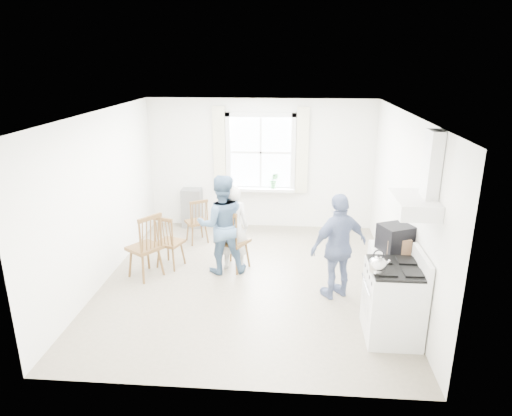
{
  "coord_description": "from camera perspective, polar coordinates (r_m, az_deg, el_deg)",
  "views": [
    {
      "loc": [
        0.61,
        -6.44,
        3.33
      ],
      "look_at": [
        0.09,
        0.2,
        1.14
      ],
      "focal_mm": 32.0,
      "sensor_mm": 36.0,
      "label": 1
    }
  ],
  "objects": [
    {
      "name": "room_shell",
      "position": [
        6.78,
        -0.87,
        0.79
      ],
      "size": [
        4.62,
        5.12,
        2.64
      ],
      "color": "gray",
      "rests_on": "ground"
    },
    {
      "name": "window_assembly",
      "position": [
        9.1,
        0.57,
        6.39
      ],
      "size": [
        1.88,
        0.24,
        1.7
      ],
      "color": "white",
      "rests_on": "room_shell"
    },
    {
      "name": "range_hood",
      "position": [
        5.48,
        19.79,
        2.0
      ],
      "size": [
        0.45,
        0.76,
        0.94
      ],
      "color": "silver",
      "rests_on": "room_shell"
    },
    {
      "name": "shelf_unit",
      "position": [
        9.46,
        -7.99,
        0.01
      ],
      "size": [
        0.4,
        0.3,
        0.8
      ],
      "primitive_type": "cube",
      "color": "slate",
      "rests_on": "ground"
    },
    {
      "name": "gas_stove",
      "position": [
        5.97,
        16.81,
        -11.1
      ],
      "size": [
        0.68,
        0.76,
        1.12
      ],
      "color": "silver",
      "rests_on": "ground"
    },
    {
      "name": "kettle",
      "position": [
        5.52,
        14.98,
        -6.89
      ],
      "size": [
        0.21,
        0.21,
        0.29
      ],
      "color": "silver",
      "rests_on": "gas_stove"
    },
    {
      "name": "low_cabinet",
      "position": [
        6.61,
        16.16,
        -8.4
      ],
      "size": [
        0.5,
        0.55,
        0.9
      ],
      "primitive_type": "cube",
      "color": "silver",
      "rests_on": "ground"
    },
    {
      "name": "stereo_stack",
      "position": [
        6.31,
        17.03,
        -3.58
      ],
      "size": [
        0.5,
        0.48,
        0.35
      ],
      "color": "black",
      "rests_on": "low_cabinet"
    },
    {
      "name": "cardboard_box",
      "position": [
        6.28,
        17.2,
        -4.41
      ],
      "size": [
        0.34,
        0.26,
        0.2
      ],
      "primitive_type": "cube",
      "rotation": [
        0.0,
        0.0,
        0.1
      ],
      "color": "#916846",
      "rests_on": "low_cabinet"
    },
    {
      "name": "windsor_chair_a",
      "position": [
        8.53,
        -7.25,
        -1.09
      ],
      "size": [
        0.5,
        0.5,
        0.87
      ],
      "color": "#4F3419",
      "rests_on": "ground"
    },
    {
      "name": "windsor_chair_b",
      "position": [
        7.59,
        -11.19,
        -3.53
      ],
      "size": [
        0.49,
        0.49,
        0.92
      ],
      "color": "#4F3419",
      "rests_on": "ground"
    },
    {
      "name": "windsor_chair_c",
      "position": [
        7.27,
        -13.32,
        -3.89
      ],
      "size": [
        0.62,
        0.62,
        1.07
      ],
      "color": "#4F3419",
      "rests_on": "ground"
    },
    {
      "name": "person_left",
      "position": [
        7.41,
        -2.91,
        -2.45
      ],
      "size": [
        0.57,
        0.57,
        1.44
      ],
      "primitive_type": "imported",
      "rotation": [
        0.0,
        0.0,
        3.23
      ],
      "color": "silver",
      "rests_on": "ground"
    },
    {
      "name": "person_mid",
      "position": [
        7.29,
        -4.31,
        -2.06
      ],
      "size": [
        0.94,
        0.94,
        1.62
      ],
      "primitive_type": "imported",
      "rotation": [
        0.0,
        0.0,
        3.36
      ],
      "color": "#476484",
      "rests_on": "ground"
    },
    {
      "name": "person_right",
      "position": [
        6.61,
        10.31,
        -4.76
      ],
      "size": [
        1.25,
        1.25,
        1.56
      ],
      "primitive_type": "imported",
      "rotation": [
        0.0,
        0.0,
        3.66
      ],
      "color": "navy",
      "rests_on": "ground"
    },
    {
      "name": "potted_plant",
      "position": [
        9.11,
        2.27,
        3.44
      ],
      "size": [
        0.19,
        0.19,
        0.32
      ],
      "primitive_type": "imported",
      "rotation": [
        0.0,
        0.0,
        -0.11
      ],
      "color": "#35773C",
      "rests_on": "window_assembly"
    },
    {
      "name": "windsor_chair_d",
      "position": [
        7.35,
        -3.39,
        -3.26
      ],
      "size": [
        0.59,
        0.59,
        1.05
      ],
      "color": "#4F3419",
      "rests_on": "ground"
    }
  ]
}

